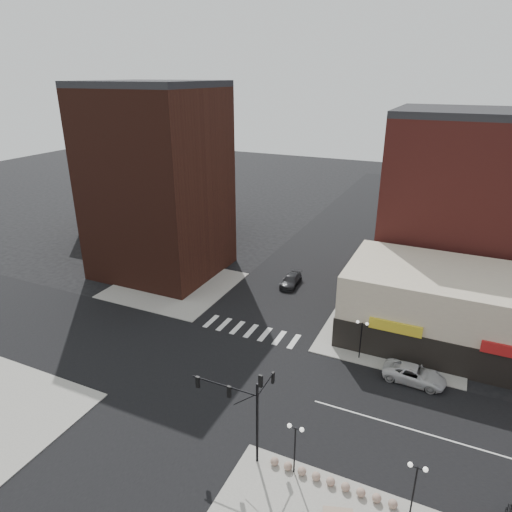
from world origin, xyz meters
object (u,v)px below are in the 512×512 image
at_px(traffic_signal, 247,401).
at_px(dark_sedan_north, 291,280).
at_px(street_lamp_se_b, 416,477).
at_px(white_suv, 414,374).
at_px(street_lamp_ne, 362,330).
at_px(street_lamp_se_a, 295,437).

distance_m(traffic_signal, dark_sedan_north, 30.22).
height_order(street_lamp_se_b, white_suv, street_lamp_se_b).
xyz_separation_m(traffic_signal, street_lamp_ne, (4.76, 15.83, -1.67)).
height_order(street_lamp_se_a, white_suv, street_lamp_se_a).
height_order(traffic_signal, dark_sedan_north, traffic_signal).
xyz_separation_m(street_lamp_se_a, street_lamp_se_b, (8.00, 0.00, 0.00)).
relative_size(traffic_signal, dark_sedan_north, 1.55).
relative_size(street_lamp_se_a, white_suv, 0.74).
distance_m(street_lamp_ne, dark_sedan_north, 18.16).
relative_size(street_lamp_se_b, dark_sedan_north, 0.83).
bearing_deg(street_lamp_se_b, street_lamp_se_a, 180.00).
xyz_separation_m(street_lamp_se_a, street_lamp_ne, (1.00, 16.00, 0.00)).
bearing_deg(dark_sedan_north, street_lamp_se_a, -72.14).
bearing_deg(street_lamp_se_b, dark_sedan_north, 123.48).
relative_size(street_lamp_se_b, white_suv, 0.74).
distance_m(traffic_signal, street_lamp_se_a, 4.12).
height_order(traffic_signal, street_lamp_se_b, traffic_signal).
bearing_deg(dark_sedan_north, white_suv, -42.87).
height_order(street_lamp_se_a, street_lamp_ne, same).
bearing_deg(dark_sedan_north, street_lamp_ne, -50.24).
xyz_separation_m(street_lamp_se_b, white_suv, (-1.57, 14.50, -2.51)).
height_order(street_lamp_se_a, street_lamp_se_b, same).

